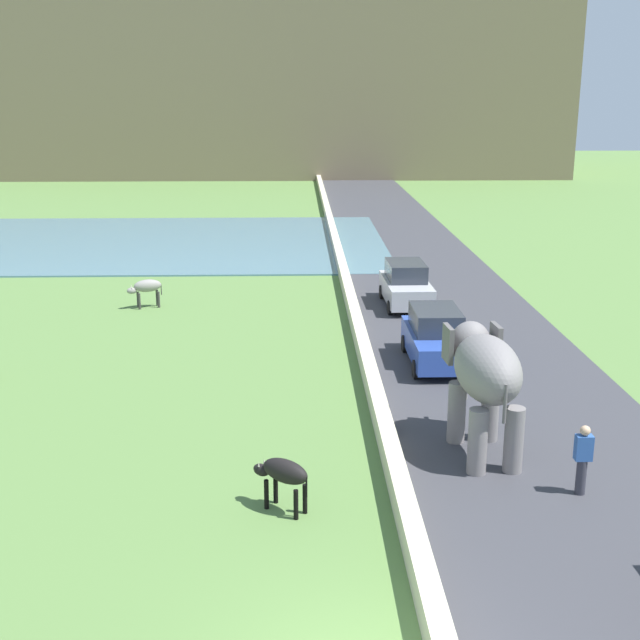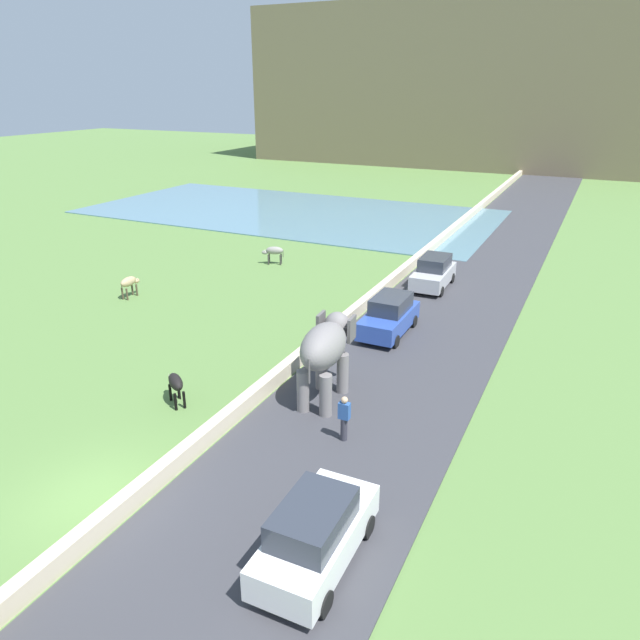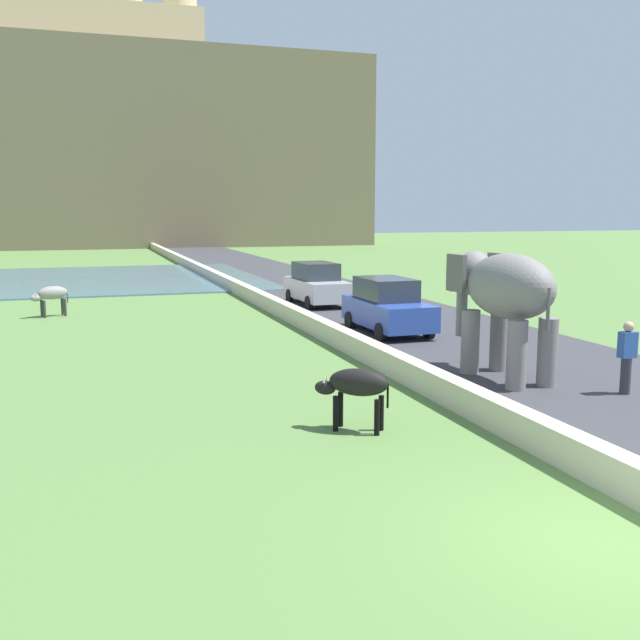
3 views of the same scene
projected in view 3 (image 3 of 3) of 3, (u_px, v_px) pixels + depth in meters
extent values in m
plane|color=#567A3D|center=(608.00, 543.00, 8.66)|extent=(220.00, 220.00, 0.00)
cube|color=#38383D|center=(368.00, 309.00, 28.97)|extent=(7.00, 120.00, 0.06)
cube|color=beige|center=(291.00, 313.00, 25.88)|extent=(0.40, 110.00, 0.58)
cube|color=#75664C|center=(75.00, 154.00, 83.77)|extent=(64.00, 28.00, 20.90)
cube|color=#D6BC89|center=(69.00, 32.00, 81.74)|extent=(29.68, 8.00, 6.00)
cylinder|color=#D6BC89|center=(9.00, 32.00, 79.84)|extent=(4.13, 4.13, 5.15)
cylinder|color=#D6BC89|center=(68.00, 27.00, 81.64)|extent=(3.98, 3.98, 7.24)
cylinder|color=#D6BC89|center=(126.00, 31.00, 83.60)|extent=(3.98, 3.98, 7.27)
cylinder|color=#D6BC89|center=(180.00, 34.00, 85.54)|extent=(4.04, 4.04, 7.53)
ellipsoid|color=slate|center=(510.00, 286.00, 16.46)|extent=(1.61, 2.80, 1.50)
cylinder|color=slate|center=(470.00, 343.00, 17.32)|extent=(0.44, 0.44, 1.60)
cylinder|color=slate|center=(499.00, 341.00, 17.64)|extent=(0.44, 0.44, 1.60)
cylinder|color=slate|center=(517.00, 357.00, 15.72)|extent=(0.44, 0.44, 1.60)
cylinder|color=slate|center=(547.00, 354.00, 16.04)|extent=(0.44, 0.44, 1.60)
ellipsoid|color=slate|center=(474.00, 273.00, 17.72)|extent=(1.07, 0.98, 1.10)
cube|color=#575454|center=(456.00, 273.00, 17.36)|extent=(0.18, 0.71, 0.90)
cube|color=#575454|center=(497.00, 271.00, 17.83)|extent=(0.18, 0.71, 0.90)
cylinder|color=slate|center=(462.00, 307.00, 18.29)|extent=(0.28, 0.28, 1.50)
cone|color=silver|center=(456.00, 290.00, 18.07)|extent=(0.16, 0.57, 0.17)
cone|color=silver|center=(471.00, 289.00, 18.24)|extent=(0.16, 0.57, 0.17)
cylinder|color=#575454|center=(548.00, 309.00, 15.31)|extent=(0.08, 0.08, 0.90)
cylinder|color=#33333D|center=(625.00, 377.00, 15.42)|extent=(0.22, 0.22, 0.85)
cube|color=#2D569E|center=(628.00, 345.00, 15.31)|extent=(0.36, 0.22, 0.56)
sphere|color=tan|center=(629.00, 327.00, 15.25)|extent=(0.22, 0.22, 0.22)
cube|color=#B7B7BC|center=(317.00, 289.00, 29.99)|extent=(1.79, 4.04, 0.80)
cube|color=#2D333D|center=(316.00, 271.00, 30.07)|extent=(1.49, 2.23, 0.70)
cylinder|color=black|center=(347.00, 302.00, 29.11)|extent=(0.19, 0.60, 0.60)
cylinder|color=black|center=(309.00, 303.00, 28.57)|extent=(0.19, 0.60, 0.60)
cylinder|color=black|center=(325.00, 295.00, 31.53)|extent=(0.19, 0.60, 0.60)
cylinder|color=black|center=(290.00, 296.00, 31.00)|extent=(0.19, 0.60, 0.60)
cube|color=#2D4CA8|center=(388.00, 313.00, 23.14)|extent=(1.71, 4.00, 0.80)
cube|color=#2D333D|center=(386.00, 289.00, 23.21)|extent=(1.45, 2.20, 0.70)
cylinder|color=black|center=(429.00, 330.00, 22.23)|extent=(0.18, 0.60, 0.60)
cylinder|color=black|center=(380.00, 333.00, 21.73)|extent=(0.18, 0.60, 0.60)
cylinder|color=black|center=(394.00, 318.00, 24.67)|extent=(0.18, 0.60, 0.60)
cylinder|color=black|center=(350.00, 320.00, 24.17)|extent=(0.18, 0.60, 0.60)
ellipsoid|color=black|center=(359.00, 382.00, 12.94)|extent=(1.14, 1.01, 0.50)
cylinder|color=black|center=(336.00, 414.00, 13.01)|extent=(0.10, 0.10, 0.65)
cylinder|color=black|center=(341.00, 409.00, 13.30)|extent=(0.10, 0.10, 0.65)
cylinder|color=black|center=(377.00, 418.00, 12.76)|extent=(0.10, 0.10, 0.65)
cylinder|color=black|center=(381.00, 413.00, 13.05)|extent=(0.10, 0.10, 0.65)
ellipsoid|color=black|center=(325.00, 388.00, 13.17)|extent=(0.46, 0.43, 0.26)
cone|color=beige|center=(324.00, 380.00, 13.06)|extent=(0.04, 0.04, 0.12)
cone|color=beige|center=(327.00, 378.00, 13.23)|extent=(0.04, 0.04, 0.12)
cylinder|color=black|center=(388.00, 396.00, 12.80)|extent=(0.04, 0.04, 0.45)
ellipsoid|color=gray|center=(53.00, 293.00, 26.93)|extent=(1.18, 0.80, 0.50)
cylinder|color=#373533|center=(44.00, 309.00, 26.66)|extent=(0.10, 0.10, 0.65)
cylinder|color=#373533|center=(42.00, 308.00, 26.90)|extent=(0.10, 0.10, 0.65)
cylinder|color=#373533|center=(65.00, 308.00, 27.13)|extent=(0.10, 0.10, 0.65)
cylinder|color=#373533|center=(62.00, 307.00, 27.37)|extent=(0.10, 0.10, 0.65)
ellipsoid|color=gray|center=(36.00, 298.00, 26.56)|extent=(0.46, 0.36, 0.26)
cone|color=beige|center=(36.00, 294.00, 26.46)|extent=(0.04, 0.04, 0.12)
cone|color=beige|center=(35.00, 293.00, 26.60)|extent=(0.04, 0.04, 0.12)
cylinder|color=#373533|center=(67.00, 297.00, 27.29)|extent=(0.04, 0.04, 0.45)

